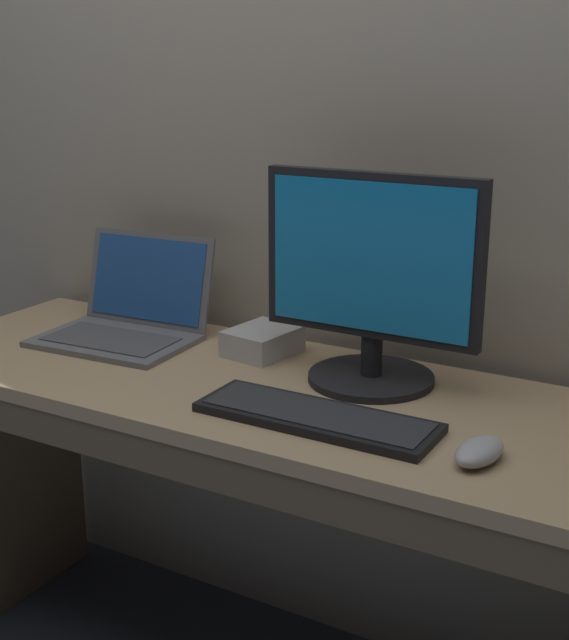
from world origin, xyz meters
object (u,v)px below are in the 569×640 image
wired_keyboard (317,417)px  external_drive_box (263,341)px  computer_mouse (479,451)px  external_monitor (371,281)px  laptop_space_gray (126,318)px

wired_keyboard → external_drive_box: 0.40m
wired_keyboard → external_drive_box: external_drive_box is taller
external_drive_box → computer_mouse: bearing=-26.3°
external_monitor → wired_keyboard: external_monitor is taller
wired_keyboard → external_monitor: bearing=90.2°
external_monitor → external_drive_box: external_monitor is taller
external_monitor → wired_keyboard: (0.00, -0.23, -0.20)m
external_monitor → external_drive_box: (-0.28, 0.05, -0.18)m
external_monitor → external_drive_box: 0.34m
laptop_space_gray → external_drive_box: size_ratio=2.35×
laptop_space_gray → computer_mouse: (0.93, -0.23, -0.03)m
laptop_space_gray → external_drive_box: (0.34, 0.06, -0.02)m
computer_mouse → laptop_space_gray: bearing=175.2°
computer_mouse → external_drive_box: external_drive_box is taller
laptop_space_gray → wired_keyboard: laptop_space_gray is taller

